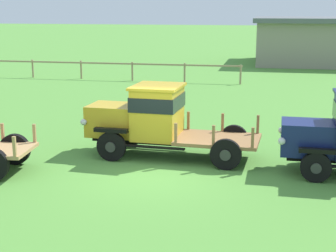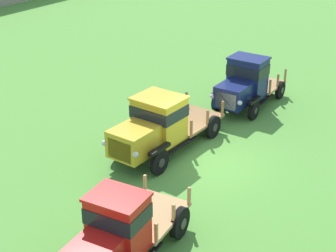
% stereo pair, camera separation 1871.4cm
% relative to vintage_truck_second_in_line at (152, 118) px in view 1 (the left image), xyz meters
% --- Properties ---
extents(ground_plane, '(240.00, 240.00, 0.00)m').
position_rel_vintage_truck_second_in_line_xyz_m(ground_plane, '(0.44, -1.82, -1.20)').
color(ground_plane, '#518E38').
extents(paddock_fence, '(17.20, 0.54, 1.17)m').
position_rel_vintage_truck_second_in_line_xyz_m(paddock_fence, '(-6.78, 16.07, -0.34)').
color(paddock_fence, '#997F60').
rests_on(paddock_fence, ground).
extents(vintage_truck_second_in_line, '(5.48, 2.24, 2.23)m').
position_rel_vintage_truck_second_in_line_xyz_m(vintage_truck_second_in_line, '(0.00, 0.00, 0.00)').
color(vintage_truck_second_in_line, black).
rests_on(vintage_truck_second_in_line, ground).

